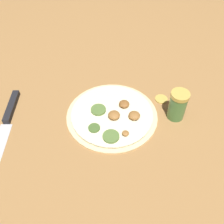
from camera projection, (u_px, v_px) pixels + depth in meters
ground_plane at (112, 116)px, 0.80m from camera, size 3.00×3.00×0.00m
pizza at (113, 115)px, 0.79m from camera, size 0.28×0.28×0.03m
knife at (8, 116)px, 0.79m from camera, size 0.25×0.22×0.02m
spice_jar at (178, 105)px, 0.76m from camera, size 0.05×0.05×0.09m
loose_cap at (161, 99)px, 0.84m from camera, size 0.04×0.04×0.01m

